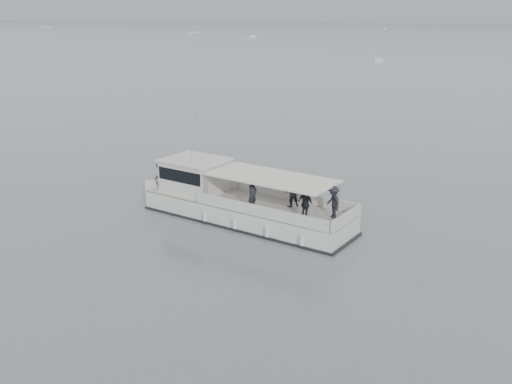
% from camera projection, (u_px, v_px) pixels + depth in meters
% --- Properties ---
extents(ground, '(1400.00, 1400.00, 0.00)m').
position_uv_depth(ground, '(162.00, 229.00, 27.88)').
color(ground, slate).
rests_on(ground, ground).
extents(headland, '(1400.00, 90.00, 28.00)m').
position_uv_depth(headland, '(444.00, 7.00, 529.08)').
color(headland, '#939EA8').
rests_on(headland, ground).
extents(tour_boat, '(12.65, 5.96, 5.32)m').
position_uv_depth(tour_boat, '(229.00, 201.00, 29.32)').
color(tour_boat, white).
rests_on(tour_boat, ground).
extents(moored_fleet, '(472.88, 363.41, 10.67)m').
position_uv_depth(moored_fleet, '(347.00, 38.00, 215.07)').
color(moored_fleet, white).
rests_on(moored_fleet, ground).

